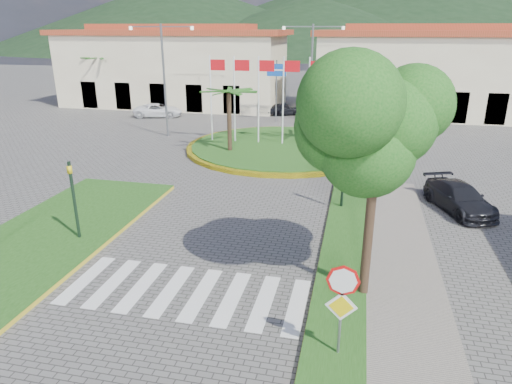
% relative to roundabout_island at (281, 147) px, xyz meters
% --- Properties ---
extents(ground, '(160.00, 160.00, 0.00)m').
position_rel_roundabout_island_xyz_m(ground, '(-0.00, -22.00, -0.18)').
color(ground, '#5A5856').
rests_on(ground, ground).
extents(sidewalk_right, '(4.00, 28.00, 0.15)m').
position_rel_roundabout_island_xyz_m(sidewalk_right, '(6.00, -20.00, -0.10)').
color(sidewalk_right, gray).
rests_on(sidewalk_right, ground).
extents(verge_right, '(1.60, 28.00, 0.18)m').
position_rel_roundabout_island_xyz_m(verge_right, '(4.80, -20.00, -0.09)').
color(verge_right, '#1E4C15').
rests_on(verge_right, ground).
extents(median_left, '(5.00, 14.00, 0.18)m').
position_rel_roundabout_island_xyz_m(median_left, '(-6.50, -16.00, -0.09)').
color(median_left, '#1E4C15').
rests_on(median_left, ground).
extents(crosswalk, '(8.00, 3.00, 0.01)m').
position_rel_roundabout_island_xyz_m(crosswalk, '(-0.00, -18.00, -0.17)').
color(crosswalk, silver).
rests_on(crosswalk, ground).
extents(roundabout_island, '(12.70, 12.70, 6.00)m').
position_rel_roundabout_island_xyz_m(roundabout_island, '(0.00, 0.00, 0.00)').
color(roundabout_island, yellow).
rests_on(roundabout_island, ground).
extents(stop_sign, '(0.80, 0.11, 2.65)m').
position_rel_roundabout_island_xyz_m(stop_sign, '(4.90, -20.04, 1.61)').
color(stop_sign, slate).
rests_on(stop_sign, ground).
extents(deciduous_tree, '(3.60, 3.60, 6.80)m').
position_rel_roundabout_island_xyz_m(deciduous_tree, '(5.50, -17.00, 5.00)').
color(deciduous_tree, black).
rests_on(deciduous_tree, ground).
extents(traffic_light_left, '(0.15, 0.18, 3.20)m').
position_rel_roundabout_island_xyz_m(traffic_light_left, '(-5.20, -15.50, 1.77)').
color(traffic_light_left, black).
rests_on(traffic_light_left, ground).
extents(traffic_light_right, '(0.15, 0.18, 3.20)m').
position_rel_roundabout_island_xyz_m(traffic_light_right, '(4.50, -10.00, 1.77)').
color(traffic_light_right, black).
rests_on(traffic_light_right, ground).
extents(traffic_light_far, '(0.18, 0.15, 3.20)m').
position_rel_roundabout_island_xyz_m(traffic_light_far, '(8.00, 4.00, 1.77)').
color(traffic_light_far, black).
rests_on(traffic_light_far, ground).
extents(direction_sign_west, '(1.60, 0.14, 5.20)m').
position_rel_roundabout_island_xyz_m(direction_sign_west, '(-2.00, 8.97, 3.35)').
color(direction_sign_west, slate).
rests_on(direction_sign_west, ground).
extents(direction_sign_east, '(1.60, 0.14, 5.20)m').
position_rel_roundabout_island_xyz_m(direction_sign_east, '(3.00, 8.97, 3.35)').
color(direction_sign_east, slate).
rests_on(direction_sign_east, ground).
extents(street_lamp_centre, '(4.80, 0.16, 8.00)m').
position_rel_roundabout_island_xyz_m(street_lamp_centre, '(1.00, 8.00, 4.32)').
color(street_lamp_centre, slate).
rests_on(street_lamp_centre, ground).
extents(street_lamp_west, '(4.80, 0.16, 8.00)m').
position_rel_roundabout_island_xyz_m(street_lamp_west, '(-9.00, 2.00, 4.32)').
color(street_lamp_west, slate).
rests_on(street_lamp_west, ground).
extents(building_left, '(23.32, 9.54, 8.05)m').
position_rel_roundabout_island_xyz_m(building_left, '(-14.00, 16.00, 3.73)').
color(building_left, beige).
rests_on(building_left, ground).
extents(building_right, '(19.08, 9.54, 8.05)m').
position_rel_roundabout_island_xyz_m(building_right, '(10.00, 16.00, 3.73)').
color(building_right, beige).
rests_on(building_right, ground).
extents(hill_far_west, '(140.00, 140.00, 22.00)m').
position_rel_roundabout_island_xyz_m(hill_far_west, '(-55.00, 118.00, 10.82)').
color(hill_far_west, black).
rests_on(hill_far_west, ground).
extents(hill_far_mid, '(180.00, 180.00, 30.00)m').
position_rel_roundabout_island_xyz_m(hill_far_mid, '(15.00, 138.00, 14.82)').
color(hill_far_mid, black).
rests_on(hill_far_mid, ground).
extents(hill_near_back, '(110.00, 110.00, 16.00)m').
position_rel_roundabout_island_xyz_m(hill_near_back, '(-10.00, 108.00, 7.82)').
color(hill_near_back, black).
rests_on(hill_near_back, ground).
extents(white_van, '(4.68, 3.03, 1.20)m').
position_rel_roundabout_island_xyz_m(white_van, '(-12.97, 9.11, 0.42)').
color(white_van, white).
rests_on(white_van, ground).
extents(car_dark_a, '(3.56, 2.32, 1.13)m').
position_rel_roundabout_island_xyz_m(car_dark_a, '(-1.86, 12.54, 0.39)').
color(car_dark_a, black).
rests_on(car_dark_a, ground).
extents(car_dark_b, '(3.58, 2.36, 1.11)m').
position_rel_roundabout_island_xyz_m(car_dark_b, '(7.18, 8.37, 0.38)').
color(car_dark_b, black).
rests_on(car_dark_b, ground).
extents(car_side_right, '(3.12, 4.53, 1.22)m').
position_rel_roundabout_island_xyz_m(car_side_right, '(9.64, -8.93, 0.43)').
color(car_side_right, black).
rests_on(car_side_right, ground).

